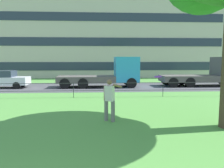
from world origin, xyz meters
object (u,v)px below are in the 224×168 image
(flatbed_truck_center, at_px, (110,74))
(flatbed_truck_far_left, at_px, (211,73))
(frisbee, at_px, (158,77))
(car_white_far_right, at_px, (5,79))
(person_thrower, at_px, (110,99))
(apartment_building_background, at_px, (106,23))

(flatbed_truck_center, distance_m, flatbed_truck_far_left, 9.60)
(frisbee, xyz_separation_m, car_white_far_right, (-10.43, 12.22, -1.13))
(frisbee, distance_m, flatbed_truck_center, 12.50)
(person_thrower, relative_size, flatbed_truck_far_left, 0.24)
(flatbed_truck_far_left, distance_m, apartment_building_background, 19.60)
(flatbed_truck_center, xyz_separation_m, flatbed_truck_far_left, (9.60, 0.23, 0.00))
(person_thrower, height_order, car_white_far_right, person_thrower)
(person_thrower, distance_m, car_white_far_right, 14.20)
(frisbee, xyz_separation_m, flatbed_truck_center, (-1.06, 12.44, -0.69))
(flatbed_truck_far_left, bearing_deg, car_white_far_right, -178.67)
(car_white_far_right, bearing_deg, flatbed_truck_center, 1.30)
(flatbed_truck_center, xyz_separation_m, apartment_building_background, (0.16, 15.90, 7.02))
(flatbed_truck_center, bearing_deg, frisbee, -85.11)
(person_thrower, xyz_separation_m, frisbee, (1.70, -1.03, 0.98))
(person_thrower, distance_m, frisbee, 2.21)
(frisbee, height_order, apartment_building_background, apartment_building_background)
(flatbed_truck_far_left, xyz_separation_m, apartment_building_background, (-9.45, 15.67, 7.02))
(flatbed_truck_center, bearing_deg, person_thrower, -93.17)
(frisbee, distance_m, car_white_far_right, 16.11)
(person_thrower, distance_m, flatbed_truck_center, 11.43)
(person_thrower, height_order, flatbed_truck_far_left, flatbed_truck_far_left)
(person_thrower, bearing_deg, car_white_far_right, 127.95)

